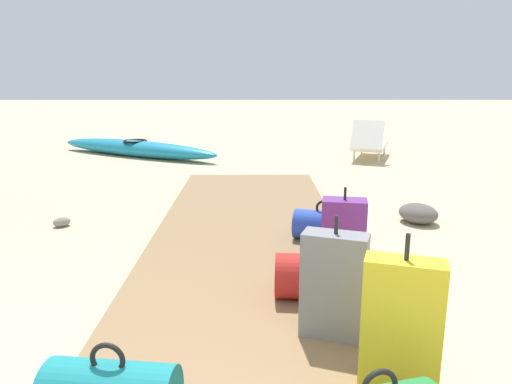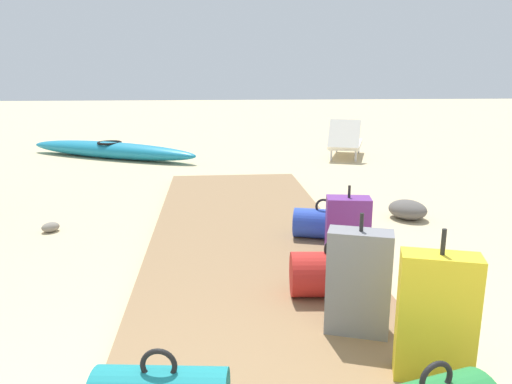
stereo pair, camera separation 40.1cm
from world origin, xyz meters
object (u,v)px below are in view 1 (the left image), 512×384
at_px(suitcase_grey, 334,286).
at_px(duffel_bag_blue, 324,225).
at_px(suitcase_yellow, 401,325).
at_px(duffel_bag_red, 319,276).
at_px(suitcase_purple, 344,230).
at_px(kayak, 136,148).
at_px(lounge_chair, 370,143).

xyz_separation_m(suitcase_grey, duffel_bag_blue, (0.20, 1.81, -0.19)).
relative_size(suitcase_yellow, duffel_bag_red, 1.27).
height_order(suitcase_grey, duffel_bag_red, suitcase_grey).
height_order(duffel_bag_red, duffel_bag_blue, duffel_bag_red).
bearing_deg(suitcase_grey, duffel_bag_red, 91.57).
bearing_deg(suitcase_purple, kayak, 118.11).
height_order(suitcase_grey, lounge_chair, suitcase_grey).
relative_size(suitcase_grey, duffel_bag_blue, 1.22).
distance_m(duffel_bag_red, duffel_bag_blue, 1.30).
relative_size(suitcase_grey, kayak, 0.20).
height_order(suitcase_yellow, kayak, suitcase_yellow).
relative_size(lounge_chair, kayak, 0.42).
height_order(suitcase_yellow, duffel_bag_red, suitcase_yellow).
bearing_deg(duffel_bag_red, suitcase_purple, 67.80).
bearing_deg(suitcase_purple, duffel_bag_blue, 100.40).
bearing_deg(suitcase_yellow, duffel_bag_blue, 91.55).
xyz_separation_m(suitcase_purple, duffel_bag_red, (-0.31, -0.76, -0.11)).
distance_m(suitcase_grey, suitcase_purple, 1.31).
bearing_deg(suitcase_grey, suitcase_yellow, -62.91).
height_order(suitcase_grey, duffel_bag_blue, suitcase_grey).
height_order(suitcase_yellow, duffel_bag_blue, suitcase_yellow).
xyz_separation_m(suitcase_purple, lounge_chair, (1.56, 5.70, -0.03)).
relative_size(suitcase_yellow, kayak, 0.22).
distance_m(suitcase_yellow, duffel_bag_red, 1.08).
distance_m(suitcase_yellow, suitcase_grey, 0.57).
distance_m(suitcase_yellow, lounge_chair, 7.66).
bearing_deg(lounge_chair, suitcase_purple, -105.31).
xyz_separation_m(suitcase_grey, duffel_bag_red, (-0.01, 0.52, -0.17)).
bearing_deg(kayak, lounge_chair, -4.72).
bearing_deg(suitcase_purple, duffel_bag_red, -112.20).
xyz_separation_m(suitcase_yellow, duffel_bag_blue, (-0.06, 2.31, -0.20)).
height_order(duffel_bag_red, lounge_chair, lounge_chair).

